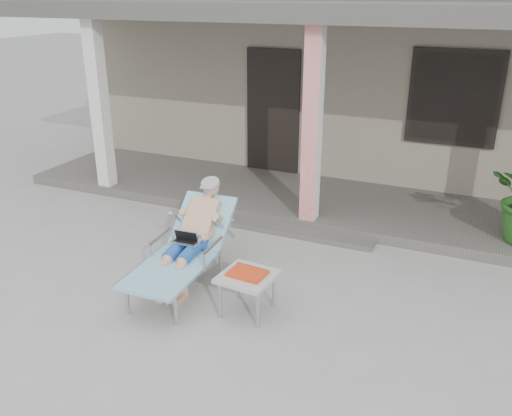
% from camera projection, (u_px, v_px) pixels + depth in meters
% --- Properties ---
extents(ground, '(60.00, 60.00, 0.00)m').
position_uv_depth(ground, '(245.00, 301.00, 5.90)').
color(ground, '#9E9E99').
rests_on(ground, ground).
extents(house, '(10.40, 5.40, 3.30)m').
position_uv_depth(house, '(382.00, 70.00, 10.78)').
color(house, gray).
rests_on(house, ground).
extents(porch_deck, '(10.00, 2.00, 0.15)m').
position_uv_depth(porch_deck, '(326.00, 203.00, 8.41)').
color(porch_deck, '#605B56').
rests_on(porch_deck, ground).
extents(porch_overhang, '(10.00, 2.30, 2.85)m').
position_uv_depth(porch_overhang, '(335.00, 18.00, 7.35)').
color(porch_overhang, silver).
rests_on(porch_overhang, porch_deck).
extents(porch_step, '(2.00, 0.30, 0.07)m').
position_uv_depth(porch_step, '(301.00, 233.00, 7.45)').
color(porch_step, '#605B56').
rests_on(porch_step, ground).
extents(lounger, '(0.74, 1.79, 1.14)m').
position_uv_depth(lounger, '(187.00, 226.00, 6.04)').
color(lounger, '#B7B7BC').
rests_on(lounger, ground).
extents(side_table, '(0.57, 0.57, 0.48)m').
position_uv_depth(side_table, '(247.00, 278.00, 5.55)').
color(side_table, '#B5B5B0').
rests_on(side_table, ground).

